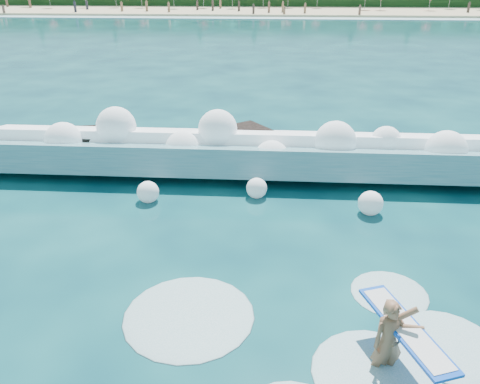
% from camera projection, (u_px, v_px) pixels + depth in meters
% --- Properties ---
extents(ground, '(200.00, 200.00, 0.00)m').
position_uv_depth(ground, '(175.00, 268.00, 11.72)').
color(ground, '#072D3B').
rests_on(ground, ground).
extents(beach, '(140.00, 20.00, 0.40)m').
position_uv_depth(beach, '(261.00, 11.00, 81.87)').
color(beach, tan).
rests_on(beach, ground).
extents(wet_band, '(140.00, 5.00, 0.08)m').
position_uv_depth(wet_band, '(259.00, 18.00, 72.04)').
color(wet_band, silver).
rests_on(wet_band, ground).
extents(breaking_wave, '(19.94, 3.04, 1.72)m').
position_uv_depth(breaking_wave, '(254.00, 156.00, 17.10)').
color(breaking_wave, teal).
rests_on(breaking_wave, ground).
extents(rock_cluster, '(8.36, 3.37, 1.40)m').
position_uv_depth(rock_cluster, '(161.00, 149.00, 18.15)').
color(rock_cluster, black).
rests_on(rock_cluster, ground).
extents(surfer_with_board, '(1.34, 2.95, 1.79)m').
position_uv_depth(surfer_with_board, '(392.00, 339.00, 8.53)').
color(surfer_with_board, '#8A5C40').
rests_on(surfer_with_board, ground).
extents(wave_spray, '(15.09, 4.68, 2.24)m').
position_uv_depth(wave_spray, '(242.00, 143.00, 16.83)').
color(wave_spray, white).
rests_on(wave_spray, ground).
extents(surf_foam, '(8.83, 5.51, 0.14)m').
position_uv_depth(surf_foam, '(312.00, 344.00, 9.32)').
color(surf_foam, silver).
rests_on(surf_foam, ground).
extents(beachgoers, '(100.78, 13.64, 1.91)m').
position_uv_depth(beachgoers, '(263.00, 7.00, 78.60)').
color(beachgoers, '#3F332D').
rests_on(beachgoers, ground).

